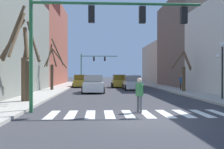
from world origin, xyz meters
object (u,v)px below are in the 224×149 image
at_px(pedestrian_on_right_sidewalk, 139,92).
at_px(street_tree_left_near, 29,68).
at_px(car_at_intersection, 84,80).
at_px(car_parked_right_mid, 93,84).
at_px(street_lamp_right_corner, 222,58).
at_px(car_parked_left_mid, 81,81).
at_px(car_driving_away_lane, 119,81).
at_px(traffic_signal_near, 98,24).
at_px(street_tree_left_far, 53,67).
at_px(traffic_signal_far, 92,62).
at_px(street_tree_right_mid, 184,72).
at_px(car_parked_left_far, 132,83).
at_px(car_driving_toward_lane, 132,80).
at_px(street_tree_right_far, 21,58).
at_px(pedestrian_on_left_sidewalk, 182,81).

xyz_separation_m(pedestrian_on_right_sidewalk, street_tree_left_near, (-6.50, 4.22, 1.26)).
bearing_deg(car_at_intersection, car_parked_right_mid, -173.69).
bearing_deg(street_lamp_right_corner, pedestrian_on_right_sidewalk, -142.76).
xyz_separation_m(street_lamp_right_corner, car_parked_right_mid, (-9.22, 8.36, -2.18)).
xyz_separation_m(car_parked_left_mid, pedestrian_on_right_sidewalk, (4.49, -23.85, 0.21)).
relative_size(car_driving_away_lane, car_parked_left_mid, 1.00).
height_order(traffic_signal_near, street_tree_left_near, traffic_signal_near).
distance_m(street_lamp_right_corner, car_at_intersection, 28.69).
xyz_separation_m(street_lamp_right_corner, car_driving_away_lane, (-5.88, 17.79, -2.19)).
bearing_deg(pedestrian_on_right_sidewalk, street_tree_left_far, -174.45).
bearing_deg(traffic_signal_far, street_tree_left_far, -99.35).
relative_size(traffic_signal_far, pedestrian_on_right_sidewalk, 4.21).
xyz_separation_m(traffic_signal_far, street_tree_left_near, (-3.32, -34.80, -1.92)).
distance_m(street_lamp_right_corner, car_driving_away_lane, 18.87).
height_order(street_tree_right_mid, street_tree_left_near, street_tree_left_near).
relative_size(car_parked_left_far, street_tree_left_far, 0.74).
relative_size(car_at_intersection, car_driving_toward_lane, 1.07).
distance_m(traffic_signal_far, street_tree_left_far, 23.41).
xyz_separation_m(street_tree_right_far, street_tree_right_mid, (13.51, 8.73, -0.91)).
relative_size(car_driving_toward_lane, street_tree_left_far, 0.78).
relative_size(car_parked_right_mid, street_tree_left_near, 0.90).
relative_size(traffic_signal_near, pedestrian_on_right_sidewalk, 4.99).
bearing_deg(street_lamp_right_corner, traffic_signal_near, -150.88).
relative_size(car_parked_left_far, street_tree_left_near, 0.80).
bearing_deg(street_tree_left_near, car_parked_left_mid, 84.15).
xyz_separation_m(car_at_intersection, pedestrian_on_right_sidewalk, (4.50, -31.42, 0.24)).
bearing_deg(street_lamp_right_corner, street_tree_left_near, -176.19).
height_order(pedestrian_on_right_sidewalk, street_tree_right_far, street_tree_right_far).
distance_m(traffic_signal_far, car_at_intersection, 8.44).
relative_size(pedestrian_on_right_sidewalk, street_tree_right_far, 0.28).
bearing_deg(car_parked_left_mid, street_tree_left_near, 174.15).
relative_size(car_parked_left_mid, pedestrian_on_left_sidewalk, 2.58).
bearing_deg(street_tree_right_mid, street_tree_right_far, -147.12).
relative_size(car_driving_away_lane, pedestrian_on_left_sidewalk, 2.59).
bearing_deg(pedestrian_on_right_sidewalk, traffic_signal_far, 166.62).
bearing_deg(street_tree_left_near, street_lamp_right_corner, 3.81).
height_order(traffic_signal_near, street_lamp_right_corner, traffic_signal_near).
height_order(car_parked_left_mid, street_tree_right_far, street_tree_right_far).
bearing_deg(traffic_signal_near, traffic_signal_far, 91.66).
bearing_deg(car_driving_away_lane, street_tree_right_far, 157.50).
xyz_separation_m(traffic_signal_near, traffic_signal_far, (-1.12, 38.80, -0.22)).
distance_m(traffic_signal_near, street_tree_left_far, 16.60).
bearing_deg(car_driving_toward_lane, traffic_signal_far, 56.27).
bearing_deg(pedestrian_on_left_sidewalk, car_driving_toward_lane, -59.70).
distance_m(traffic_signal_near, street_tree_left_near, 6.35).
bearing_deg(pedestrian_on_left_sidewalk, pedestrian_on_right_sidewalk, 86.58).
relative_size(car_parked_left_mid, street_tree_left_near, 0.81).
bearing_deg(car_driving_away_lane, pedestrian_on_left_sidewalk, -141.59).
distance_m(traffic_signal_near, street_lamp_right_corner, 10.13).
distance_m(pedestrian_on_left_sidewalk, street_tree_left_far, 14.14).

